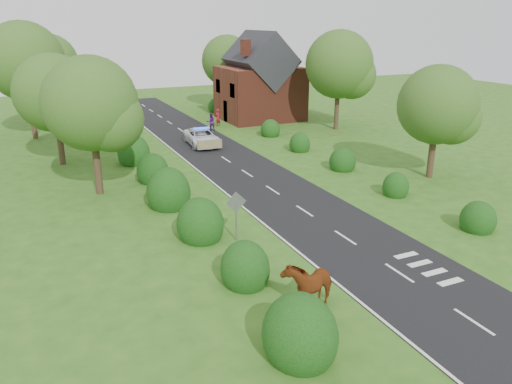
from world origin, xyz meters
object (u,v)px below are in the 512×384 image
pedestrian_purple (211,122)px  road_sign (236,209)px  police_van (202,137)px  pedestrian_red (218,118)px  cow (309,286)px

pedestrian_purple → road_sign: bearing=73.8°
road_sign → police_van: (4.88, 19.28, -0.96)m
road_sign → police_van: bearing=75.8°
road_sign → pedestrian_red: size_ratio=1.45×
police_van → pedestrian_purple: bearing=66.6°
road_sign → pedestrian_purple: (7.65, 24.60, -0.81)m
cow → police_van: size_ratio=0.45×
pedestrian_red → police_van: bearing=28.2°
cow → police_van: 26.27m
police_van → pedestrian_purple: size_ratio=3.07×
road_sign → pedestrian_red: road_sign is taller
road_sign → pedestrian_purple: bearing=72.7°
pedestrian_purple → cow: bearing=77.5°
road_sign → police_van: size_ratio=0.49×
police_van → pedestrian_purple: pedestrian_purple is taller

